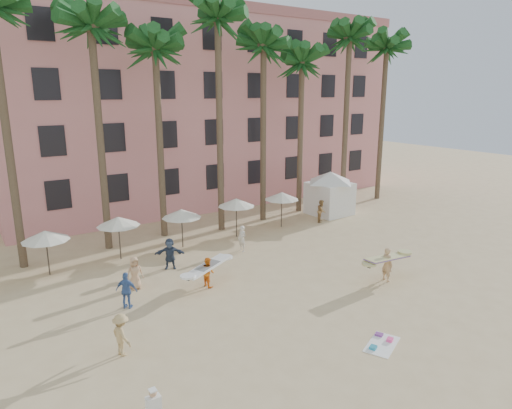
{
  "coord_description": "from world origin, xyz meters",
  "views": [
    {
      "loc": [
        -12.57,
        -13.26,
        9.79
      ],
      "look_at": [
        0.32,
        6.0,
        4.0
      ],
      "focal_mm": 32.0,
      "sensor_mm": 36.0,
      "label": 1
    }
  ],
  "objects_px": {
    "carrier_yellow": "(387,262)",
    "carrier_white": "(208,270)",
    "cabana": "(330,189)",
    "pink_hotel": "(196,110)"
  },
  "relations": [
    {
      "from": "carrier_yellow",
      "to": "carrier_white",
      "type": "height_order",
      "value": "carrier_yellow"
    },
    {
      "from": "cabana",
      "to": "carrier_white",
      "type": "bearing_deg",
      "value": -154.56
    },
    {
      "from": "carrier_yellow",
      "to": "carrier_white",
      "type": "bearing_deg",
      "value": 150.42
    },
    {
      "from": "carrier_yellow",
      "to": "cabana",
      "type": "bearing_deg",
      "value": 60.19
    },
    {
      "from": "cabana",
      "to": "carrier_white",
      "type": "xyz_separation_m",
      "value": [
        -14.9,
        -7.09,
        -1.21
      ]
    },
    {
      "from": "carrier_yellow",
      "to": "carrier_white",
      "type": "xyz_separation_m",
      "value": [
        -8.18,
        4.64,
        -0.17
      ]
    },
    {
      "from": "carrier_yellow",
      "to": "carrier_white",
      "type": "relative_size",
      "value": 0.95
    },
    {
      "from": "cabana",
      "to": "carrier_yellow",
      "type": "relative_size",
      "value": 1.59
    },
    {
      "from": "pink_hotel",
      "to": "cabana",
      "type": "xyz_separation_m",
      "value": [
        5.42,
        -12.66,
        -5.93
      ]
    },
    {
      "from": "cabana",
      "to": "carrier_white",
      "type": "relative_size",
      "value": 1.51
    }
  ]
}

